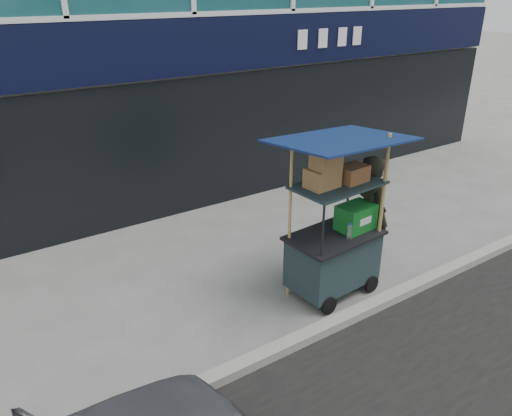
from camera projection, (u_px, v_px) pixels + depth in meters
ground at (346, 309)px, 6.45m from camera, size 80.00×80.00×0.00m
curb at (357, 313)px, 6.27m from camera, size 80.00×0.18×0.12m
vendor_cart at (336, 239)px, 6.53m from camera, size 1.73×1.28×2.23m
vendor_man at (371, 218)px, 6.86m from camera, size 0.59×0.75×1.80m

